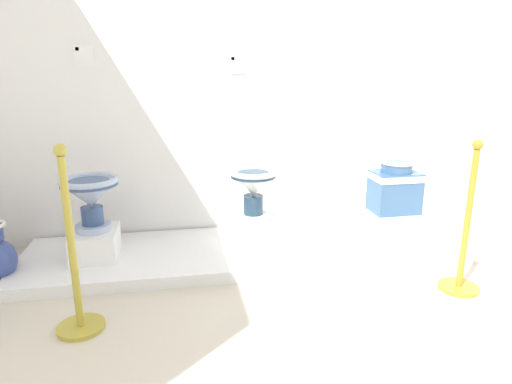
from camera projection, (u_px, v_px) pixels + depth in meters
The scene contains 12 objects.
wall_back at pixel (240, 39), 3.40m from camera, with size 4.03×0.06×3.18m, color white.
display_platform at pixel (252, 250), 3.35m from camera, with size 3.32×0.87×0.08m, color white.
plinth_block_broad_patterned at pixel (95, 243), 3.11m from camera, with size 0.31×0.36×0.20m, color white.
antique_toilet_broad_patterned at pixel (90, 194), 3.02m from camera, with size 0.40×0.40×0.38m.
plinth_block_central_ornate at pixel (253, 234), 3.27m from camera, with size 0.39×0.37×0.21m, color white.
antique_toilet_central_ornate at pixel (253, 186), 3.17m from camera, with size 0.34×0.34×0.38m.
plinth_block_squat_floral at pixel (392, 224), 3.47m from camera, with size 0.39×0.34×0.21m, color white.
antique_toilet_squat_floral at pixel (395, 186), 3.38m from camera, with size 0.35×0.27×0.41m.
info_placard_first at pixel (84, 55), 3.20m from camera, with size 0.14×0.01×0.15m.
info_placard_second at pixel (237, 64), 3.41m from camera, with size 0.11×0.01×0.14m.
stanchion_post_near_left at pixel (75, 278), 2.33m from camera, with size 0.25×0.25×1.02m.
stanchion_post_near_right at pixel (464, 247), 2.77m from camera, with size 0.25×0.25×0.97m.
Camera 1 is at (1.39, -0.65, 1.36)m, focal length 31.01 mm.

